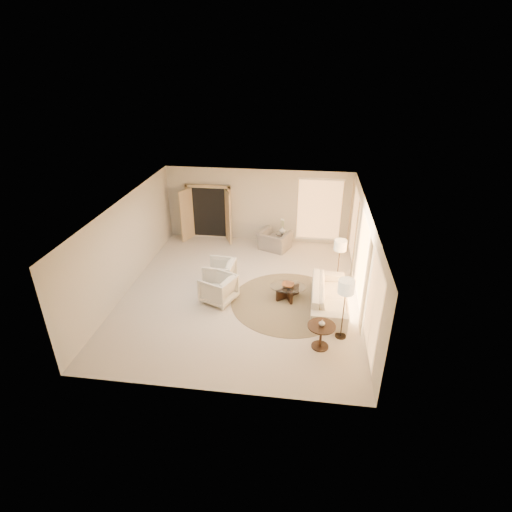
# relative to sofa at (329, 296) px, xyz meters

# --- Properties ---
(room) EXTENTS (7.04, 8.04, 2.83)m
(room) POSITION_rel_sofa_xyz_m (-2.60, 0.40, 1.04)
(room) COLOR beige
(room) RESTS_ON ground
(windows_right) EXTENTS (0.10, 6.40, 2.40)m
(windows_right) POSITION_rel_sofa_xyz_m (0.85, 0.50, 0.99)
(windows_right) COLOR #FAB164
(windows_right) RESTS_ON room
(window_back_corner) EXTENTS (1.70, 0.10, 2.40)m
(window_back_corner) POSITION_rel_sofa_xyz_m (-0.30, 4.35, 0.99)
(window_back_corner) COLOR #FAB164
(window_back_corner) RESTS_ON room
(curtains_right) EXTENTS (0.06, 5.20, 2.60)m
(curtains_right) POSITION_rel_sofa_xyz_m (0.80, 1.40, 0.94)
(curtains_right) COLOR tan
(curtains_right) RESTS_ON room
(french_doors) EXTENTS (1.95, 0.66, 2.16)m
(french_doors) POSITION_rel_sofa_xyz_m (-4.50, 4.21, 0.70)
(french_doors) COLOR tan
(french_doors) RESTS_ON room
(area_rug) EXTENTS (4.16, 4.16, 0.01)m
(area_rug) POSITION_rel_sofa_xyz_m (-1.14, 0.09, -0.36)
(area_rug) COLOR #463A28
(area_rug) RESTS_ON room
(sofa) EXTENTS (1.01, 2.50, 0.72)m
(sofa) POSITION_rel_sofa_xyz_m (0.00, 0.00, 0.00)
(sofa) COLOR silver
(sofa) RESTS_ON room
(armchair_left) EXTENTS (0.89, 0.94, 0.91)m
(armchair_left) POSITION_rel_sofa_xyz_m (-3.35, 0.83, 0.09)
(armchair_left) COLOR silver
(armchair_left) RESTS_ON room
(armchair_right) EXTENTS (1.10, 1.13, 0.91)m
(armchair_right) POSITION_rel_sofa_xyz_m (-3.20, -0.09, 0.09)
(armchair_right) COLOR silver
(armchair_right) RESTS_ON room
(accent_chair) EXTENTS (1.27, 1.06, 0.94)m
(accent_chair) POSITION_rel_sofa_xyz_m (-1.90, 3.61, 0.11)
(accent_chair) COLOR gray
(accent_chair) RESTS_ON room
(coffee_table) EXTENTS (1.32, 1.32, 0.40)m
(coffee_table) POSITION_rel_sofa_xyz_m (-1.19, 0.34, -0.11)
(coffee_table) COLOR black
(coffee_table) RESTS_ON room
(end_table) EXTENTS (0.69, 0.69, 0.65)m
(end_table) POSITION_rel_sofa_xyz_m (-0.25, -1.81, 0.08)
(end_table) COLOR black
(end_table) RESTS_ON room
(side_table) EXTENTS (0.50, 0.50, 0.58)m
(side_table) POSITION_rel_sofa_xyz_m (-1.62, 3.80, -0.01)
(side_table) COLOR #2E251C
(side_table) RESTS_ON room
(floor_lamp_near) EXTENTS (0.38, 0.38, 1.57)m
(floor_lamp_near) POSITION_rel_sofa_xyz_m (0.30, 1.24, 0.97)
(floor_lamp_near) COLOR #2E251C
(floor_lamp_near) RESTS_ON room
(floor_lamp_far) EXTENTS (0.41, 0.41, 1.68)m
(floor_lamp_far) POSITION_rel_sofa_xyz_m (0.29, -1.33, 1.07)
(floor_lamp_far) COLOR #2E251C
(floor_lamp_far) RESTS_ON room
(bowl) EXTENTS (0.43, 0.43, 0.09)m
(bowl) POSITION_rel_sofa_xyz_m (-1.19, 0.34, 0.08)
(bowl) COLOR brown
(bowl) RESTS_ON coffee_table
(end_vase) EXTENTS (0.19, 0.19, 0.16)m
(end_vase) POSITION_rel_sofa_xyz_m (-0.25, -1.81, 0.36)
(end_vase) COLOR silver
(end_vase) RESTS_ON end_table
(side_vase) EXTENTS (0.28, 0.28, 0.25)m
(side_vase) POSITION_rel_sofa_xyz_m (-1.62, 3.80, 0.34)
(side_vase) COLOR silver
(side_vase) RESTS_ON side_table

